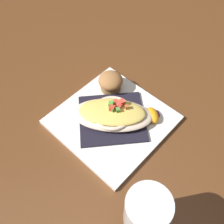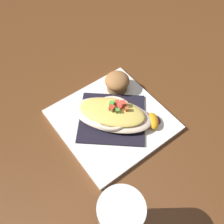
# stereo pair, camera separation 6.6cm
# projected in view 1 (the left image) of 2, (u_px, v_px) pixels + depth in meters

# --- Properties ---
(ground_plane) EXTENTS (2.60, 2.60, 0.00)m
(ground_plane) POSITION_uv_depth(u_px,v_px,m) (112.00, 121.00, 0.70)
(ground_plane) COLOR #5B3319
(square_plate) EXTENTS (0.31, 0.31, 0.01)m
(square_plate) POSITION_uv_depth(u_px,v_px,m) (112.00, 120.00, 0.69)
(square_plate) COLOR white
(square_plate) RESTS_ON ground_plane
(folded_napkin) EXTENTS (0.22, 0.23, 0.01)m
(folded_napkin) POSITION_uv_depth(u_px,v_px,m) (112.00, 118.00, 0.69)
(folded_napkin) COLOR black
(folded_napkin) RESTS_ON square_plate
(gratin_dish) EXTENTS (0.22, 0.22, 0.05)m
(gratin_dish) POSITION_uv_depth(u_px,v_px,m) (112.00, 114.00, 0.67)
(gratin_dish) COLOR beige
(gratin_dish) RESTS_ON folded_napkin
(muffin) EXTENTS (0.07, 0.07, 0.05)m
(muffin) POSITION_uv_depth(u_px,v_px,m) (111.00, 82.00, 0.73)
(muffin) COLOR olive
(muffin) RESTS_ON square_plate
(orange_garnish) EXTENTS (0.07, 0.06, 0.02)m
(orange_garnish) POSITION_uv_depth(u_px,v_px,m) (152.00, 115.00, 0.68)
(orange_garnish) COLOR #5D1A5D
(orange_garnish) RESTS_ON square_plate
(stemmed_glass) EXTENTS (0.08, 0.08, 0.15)m
(stemmed_glass) POSITION_uv_depth(u_px,v_px,m) (146.00, 212.00, 0.46)
(stemmed_glass) COLOR white
(stemmed_glass) RESTS_ON ground_plane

